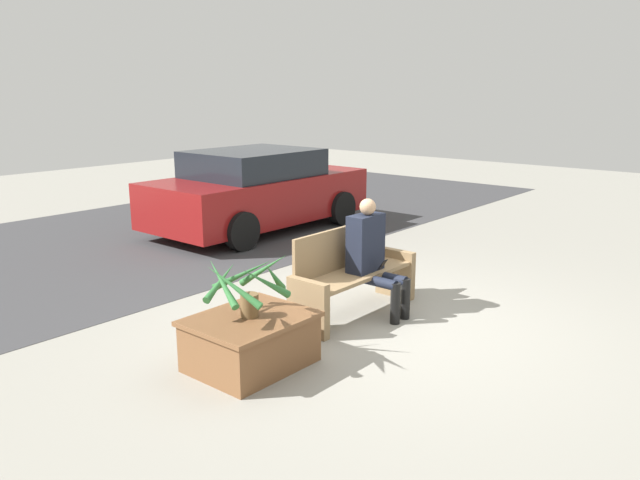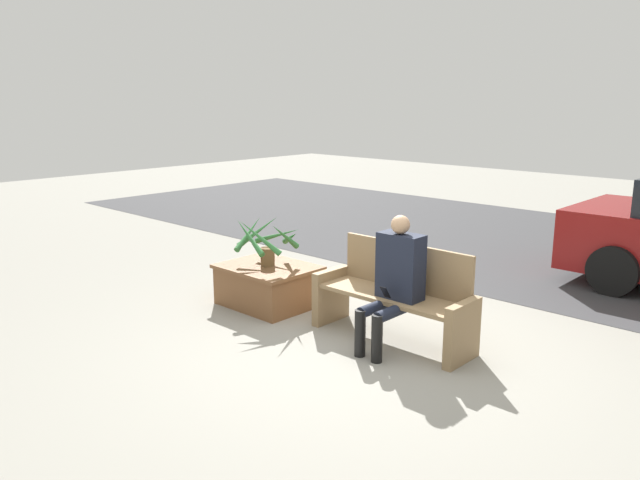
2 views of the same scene
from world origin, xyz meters
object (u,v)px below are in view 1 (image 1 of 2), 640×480
planter_box (251,339)px  potted_plant (247,285)px  bench (351,274)px  bollard_post (364,233)px  person_seated (372,252)px  parked_car (257,190)px

planter_box → potted_plant: potted_plant is taller
bench → bollard_post: (2.09, 1.35, -0.10)m
person_seated → bollard_post: size_ratio=1.97×
person_seated → potted_plant: bearing=178.8°
person_seated → potted_plant: 1.82m
bench → bollard_post: bench is taller
planter_box → parked_car: 5.66m
bench → potted_plant: (-1.70, -0.14, 0.32)m
planter_box → person_seated: bearing=-0.9°
bollard_post → parked_car: bearing=84.9°
parked_car → planter_box: bearing=-135.0°
person_seated → parked_car: parked_car is taller
bench → person_seated: (0.12, -0.18, 0.26)m
bench → person_seated: 0.34m
bench → bollard_post: bearing=32.8°
potted_plant → parked_car: bearing=44.8°
person_seated → planter_box: size_ratio=1.22×
planter_box → bollard_post: bollard_post is taller
parked_car → bench: bearing=-121.1°
person_seated → bollard_post: 2.52m
parked_car → bollard_post: bearing=-95.1°
potted_plant → bollard_post: potted_plant is taller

